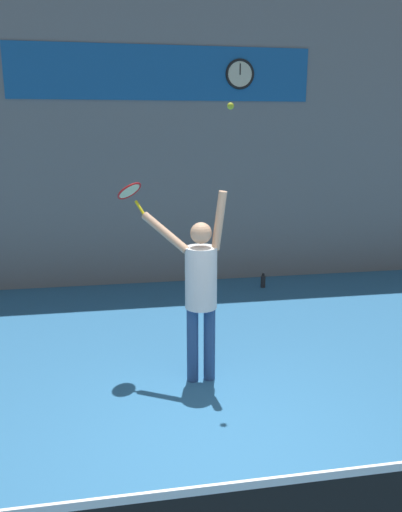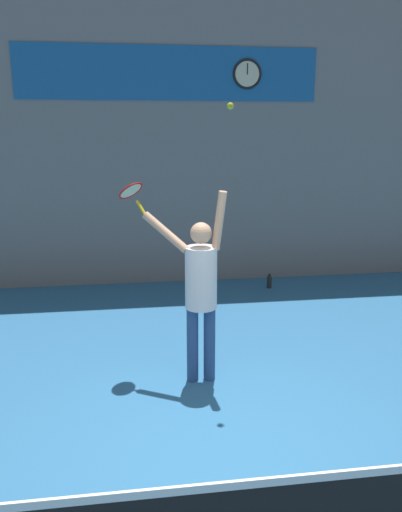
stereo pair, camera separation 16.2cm
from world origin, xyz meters
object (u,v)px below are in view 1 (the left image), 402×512
tennis_racket (130,192)px  water_bottle (263,281)px  tennis_player (200,285)px  tennis_ball (231,106)px  scoreboard_clock (240,74)px

tennis_racket → water_bottle: size_ratio=1.51×
tennis_player → tennis_ball: size_ratio=32.06×
water_bottle → tennis_player: bearing=-118.0°
tennis_player → tennis_ball: 1.89m
scoreboard_clock → water_bottle: (0.35, -0.61, -3.59)m
scoreboard_clock → water_bottle: 3.66m
tennis_racket → tennis_ball: (0.99, -0.59, 0.90)m
scoreboard_clock → tennis_player: 4.79m
tennis_player → tennis_racket: tennis_racket is taller
tennis_player → tennis_racket: bearing=146.0°
tennis_player → scoreboard_clock: bearing=70.5°
scoreboard_clock → tennis_ball: bearing=-105.2°
tennis_player → water_bottle: 3.76m
scoreboard_clock → tennis_player: bearing=-109.5°
tennis_racket → tennis_ball: 1.46m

